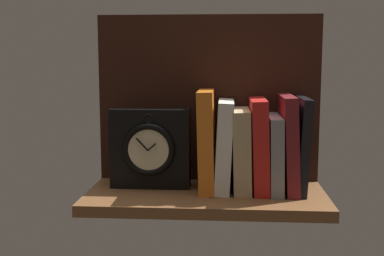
{
  "coord_description": "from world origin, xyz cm",
  "views": [
    {
      "loc": [
        4.62,
        -110.88,
        30.57
      ],
      "look_at": [
        -3.46,
        3.27,
        14.5
      ],
      "focal_mm": 46.16,
      "sensor_mm": 36.0,
      "label": 1
    }
  ],
  "objects_px": {
    "book_orange_pandolfini": "(208,140)",
    "book_white_catcher": "(224,145)",
    "book_maroon_dawkins": "(288,143)",
    "book_tan_shortstories": "(241,150)",
    "book_gray_chess": "(274,153)",
    "book_red_requiem": "(259,145)",
    "framed_clock": "(150,148)",
    "book_black_skeptic": "(301,144)"
  },
  "relations": [
    {
      "from": "book_white_catcher",
      "to": "framed_clock",
      "type": "xyz_separation_m",
      "value": [
        -0.18,
        0.0,
        -0.01
      ]
    },
    {
      "from": "book_orange_pandolfini",
      "to": "book_white_catcher",
      "type": "height_order",
      "value": "book_orange_pandolfini"
    },
    {
      "from": "book_gray_chess",
      "to": "framed_clock",
      "type": "height_order",
      "value": "framed_clock"
    },
    {
      "from": "book_tan_shortstories",
      "to": "framed_clock",
      "type": "relative_size",
      "value": 1.0
    },
    {
      "from": "book_white_catcher",
      "to": "book_maroon_dawkins",
      "type": "xyz_separation_m",
      "value": [
        0.15,
        0.0,
        0.01
      ]
    },
    {
      "from": "book_maroon_dawkins",
      "to": "framed_clock",
      "type": "xyz_separation_m",
      "value": [
        -0.32,
        0.0,
        -0.02
      ]
    },
    {
      "from": "book_orange_pandolfini",
      "to": "book_tan_shortstories",
      "type": "xyz_separation_m",
      "value": [
        0.08,
        0.0,
        -0.02
      ]
    },
    {
      "from": "book_red_requiem",
      "to": "book_gray_chess",
      "type": "relative_size",
      "value": 1.22
    },
    {
      "from": "book_maroon_dawkins",
      "to": "book_orange_pandolfini",
      "type": "bearing_deg",
      "value": 180.0
    },
    {
      "from": "framed_clock",
      "to": "book_gray_chess",
      "type": "bearing_deg",
      "value": -0.97
    },
    {
      "from": "book_tan_shortstories",
      "to": "book_black_skeptic",
      "type": "bearing_deg",
      "value": 0.0
    },
    {
      "from": "book_white_catcher",
      "to": "book_maroon_dawkins",
      "type": "height_order",
      "value": "book_maroon_dawkins"
    },
    {
      "from": "book_red_requiem",
      "to": "book_maroon_dawkins",
      "type": "xyz_separation_m",
      "value": [
        0.07,
        0.0,
        0.0
      ]
    },
    {
      "from": "book_orange_pandolfini",
      "to": "book_black_skeptic",
      "type": "bearing_deg",
      "value": 0.0
    },
    {
      "from": "book_red_requiem",
      "to": "book_gray_chess",
      "type": "height_order",
      "value": "book_red_requiem"
    },
    {
      "from": "book_gray_chess",
      "to": "book_maroon_dawkins",
      "type": "bearing_deg",
      "value": 0.0
    },
    {
      "from": "book_maroon_dawkins",
      "to": "book_black_skeptic",
      "type": "height_order",
      "value": "book_maroon_dawkins"
    },
    {
      "from": "framed_clock",
      "to": "book_black_skeptic",
      "type": "bearing_deg",
      "value": -0.8
    },
    {
      "from": "book_orange_pandolfini",
      "to": "framed_clock",
      "type": "xyz_separation_m",
      "value": [
        -0.14,
        0.0,
        -0.02
      ]
    },
    {
      "from": "book_white_catcher",
      "to": "book_gray_chess",
      "type": "bearing_deg",
      "value": 0.0
    },
    {
      "from": "book_maroon_dawkins",
      "to": "book_red_requiem",
      "type": "bearing_deg",
      "value": 180.0
    },
    {
      "from": "framed_clock",
      "to": "book_orange_pandolfini",
      "type": "bearing_deg",
      "value": -2.06
    },
    {
      "from": "book_tan_shortstories",
      "to": "book_red_requiem",
      "type": "height_order",
      "value": "book_red_requiem"
    },
    {
      "from": "book_gray_chess",
      "to": "framed_clock",
      "type": "relative_size",
      "value": 0.93
    },
    {
      "from": "book_white_catcher",
      "to": "book_tan_shortstories",
      "type": "distance_m",
      "value": 0.04
    },
    {
      "from": "book_red_requiem",
      "to": "framed_clock",
      "type": "xyz_separation_m",
      "value": [
        -0.26,
        0.0,
        -0.01
      ]
    },
    {
      "from": "book_gray_chess",
      "to": "book_maroon_dawkins",
      "type": "distance_m",
      "value": 0.04
    },
    {
      "from": "book_orange_pandolfini",
      "to": "book_red_requiem",
      "type": "xyz_separation_m",
      "value": [
        0.12,
        0.0,
        -0.01
      ]
    },
    {
      "from": "book_red_requiem",
      "to": "book_gray_chess",
      "type": "xyz_separation_m",
      "value": [
        0.04,
        0.0,
        -0.02
      ]
    },
    {
      "from": "book_orange_pandolfini",
      "to": "book_gray_chess",
      "type": "distance_m",
      "value": 0.16
    },
    {
      "from": "book_white_catcher",
      "to": "book_maroon_dawkins",
      "type": "relative_size",
      "value": 0.94
    },
    {
      "from": "book_maroon_dawkins",
      "to": "book_black_skeptic",
      "type": "bearing_deg",
      "value": 0.0
    },
    {
      "from": "book_white_catcher",
      "to": "book_gray_chess",
      "type": "relative_size",
      "value": 1.19
    },
    {
      "from": "book_maroon_dawkins",
      "to": "framed_clock",
      "type": "height_order",
      "value": "book_maroon_dawkins"
    },
    {
      "from": "book_orange_pandolfini",
      "to": "book_white_catcher",
      "type": "relative_size",
      "value": 1.11
    },
    {
      "from": "book_tan_shortstories",
      "to": "book_gray_chess",
      "type": "xyz_separation_m",
      "value": [
        0.08,
        0.0,
        -0.01
      ]
    },
    {
      "from": "book_orange_pandolfini",
      "to": "book_white_catcher",
      "type": "bearing_deg",
      "value": 0.0
    },
    {
      "from": "book_tan_shortstories",
      "to": "book_maroon_dawkins",
      "type": "bearing_deg",
      "value": 0.0
    },
    {
      "from": "book_white_catcher",
      "to": "book_tan_shortstories",
      "type": "relative_size",
      "value": 1.11
    },
    {
      "from": "book_white_catcher",
      "to": "framed_clock",
      "type": "relative_size",
      "value": 1.11
    },
    {
      "from": "book_gray_chess",
      "to": "framed_clock",
      "type": "bearing_deg",
      "value": 179.03
    },
    {
      "from": "book_orange_pandolfini",
      "to": "book_black_skeptic",
      "type": "xyz_separation_m",
      "value": [
        0.22,
        0.0,
        -0.01
      ]
    }
  ]
}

